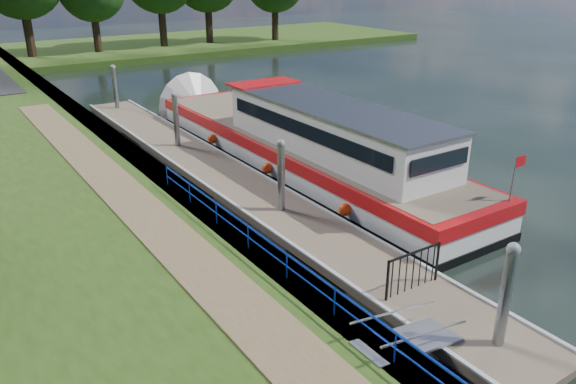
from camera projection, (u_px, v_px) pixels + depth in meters
ground at (477, 346)px, 13.23m from camera, size 160.00×160.00×0.00m
bank_edge at (145, 171)px, 23.35m from camera, size 1.10×90.00×0.78m
far_bank at (153, 46)px, 59.39m from camera, size 60.00×18.00×0.60m
footpath at (168, 236)px, 16.84m from camera, size 1.60×40.00×0.05m
blue_fence at (309, 277)px, 13.64m from camera, size 0.04×18.04×0.72m
pontoon at (222, 177)px, 23.19m from camera, size 2.50×30.00×0.56m
mooring_piles at (221, 152)px, 22.78m from camera, size 0.30×27.30×3.55m
gangway at (408, 340)px, 12.43m from camera, size 2.58×1.00×0.92m
gate_panel at (414, 265)px, 14.49m from camera, size 1.85×0.05×1.15m
barge at (291, 141)px, 24.87m from camera, size 4.36×21.15×4.78m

